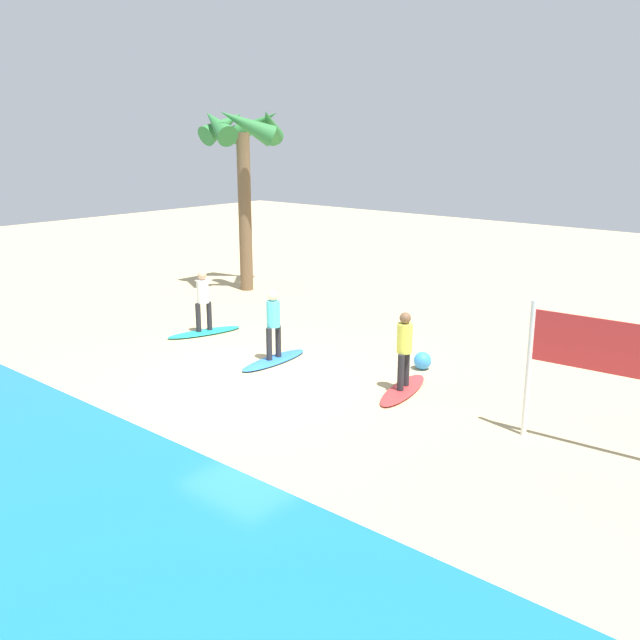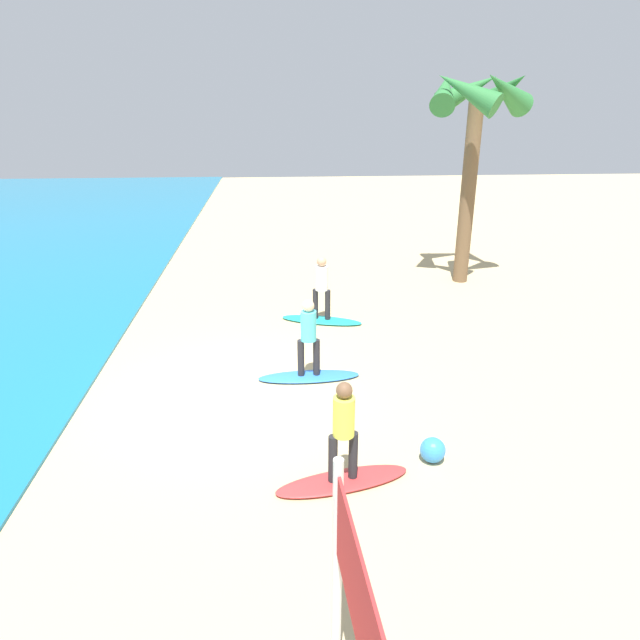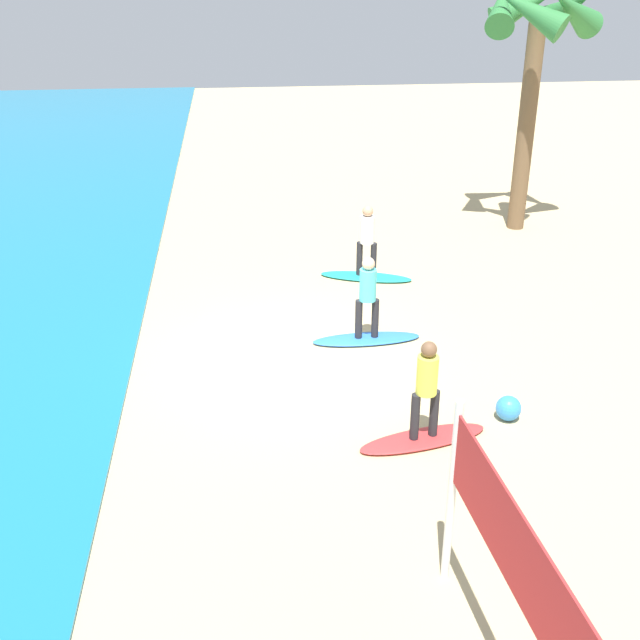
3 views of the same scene
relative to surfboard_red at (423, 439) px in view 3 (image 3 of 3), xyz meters
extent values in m
plane|color=tan|center=(2.85, 1.75, -0.04)|extent=(60.00, 60.00, 0.00)
ellipsoid|color=red|center=(0.00, 0.00, 0.00)|extent=(1.02, 2.17, 0.09)
cylinder|color=#232328|center=(-0.04, 0.16, 0.43)|extent=(0.14, 0.14, 0.78)
cylinder|color=#232328|center=(0.04, -0.16, 0.43)|extent=(0.14, 0.14, 0.78)
cylinder|color=#E0E04C|center=(0.00, 0.00, 1.14)|extent=(0.32, 0.32, 0.62)
sphere|color=brown|center=(0.00, 0.00, 1.56)|extent=(0.24, 0.24, 0.24)
ellipsoid|color=blue|center=(3.45, 0.34, 0.00)|extent=(0.64, 2.12, 0.09)
cylinder|color=#232328|center=(3.44, 0.50, 0.43)|extent=(0.14, 0.14, 0.78)
cylinder|color=#232328|center=(3.45, 0.18, 0.43)|extent=(0.14, 0.14, 0.78)
cylinder|color=#4CC6D1|center=(3.45, 0.34, 1.14)|extent=(0.32, 0.32, 0.62)
sphere|color=beige|center=(3.45, 0.34, 1.56)|extent=(0.24, 0.24, 0.24)
ellipsoid|color=teal|center=(6.55, -0.14, 0.00)|extent=(1.14, 2.17, 0.09)
cylinder|color=#232328|center=(6.59, 0.01, 0.43)|extent=(0.14, 0.14, 0.78)
cylinder|color=#232328|center=(6.50, -0.29, 0.43)|extent=(0.14, 0.14, 0.78)
cylinder|color=white|center=(6.55, -0.14, 1.14)|extent=(0.32, 0.32, 0.62)
sphere|color=tan|center=(6.55, -0.14, 1.56)|extent=(0.24, 0.24, 0.24)
cylinder|color=silver|center=(-2.86, 0.37, 1.21)|extent=(0.10, 0.10, 2.50)
cylinder|color=brown|center=(9.67, -4.70, 2.60)|extent=(0.44, 0.44, 5.29)
cone|color=#2D7538|center=(10.57, -4.70, 5.50)|extent=(0.70, 1.93, 1.40)
cone|color=#2D7538|center=(9.95, -3.85, 5.50)|extent=(2.05, 1.26, 1.40)
cone|color=#2D7538|center=(8.94, -4.18, 5.50)|extent=(1.70, 1.97, 1.40)
cone|color=#2D7538|center=(8.94, -5.23, 5.50)|extent=(1.70, 1.97, 1.40)
cone|color=#2D7538|center=(9.95, -5.56, 5.50)|extent=(2.05, 1.26, 1.40)
sphere|color=#338CE5|center=(0.47, -1.50, 0.16)|extent=(0.41, 0.41, 0.41)
camera|label=1|loc=(-7.56, 11.53, 5.22)|focal=38.84mm
camera|label=2|loc=(-7.13, 0.83, 5.53)|focal=32.22mm
camera|label=3|loc=(-10.02, 2.65, 6.98)|focal=44.44mm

